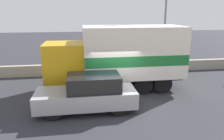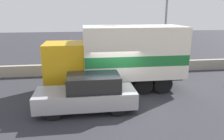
% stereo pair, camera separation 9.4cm
% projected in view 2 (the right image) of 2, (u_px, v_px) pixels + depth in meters
% --- Properties ---
extents(ground_plane, '(80.00, 80.00, 0.00)m').
position_uv_depth(ground_plane, '(119.00, 108.00, 10.46)').
color(ground_plane, '#2D2D33').
extents(stone_wall_backdrop, '(60.00, 0.35, 0.79)m').
position_uv_depth(stone_wall_backdrop, '(105.00, 68.00, 16.13)').
color(stone_wall_backdrop, '#A39984').
rests_on(stone_wall_backdrop, ground_plane).
extents(street_lamp, '(0.56, 0.28, 7.97)m').
position_uv_depth(street_lamp, '(166.00, 10.00, 15.27)').
color(street_lamp, slate).
rests_on(street_lamp, ground_plane).
extents(box_truck, '(7.70, 2.57, 3.68)m').
position_uv_depth(box_truck, '(121.00, 56.00, 12.36)').
color(box_truck, gold).
rests_on(box_truck, ground_plane).
extents(car_hatchback, '(4.54, 1.71, 1.72)m').
position_uv_depth(car_hatchback, '(88.00, 93.00, 9.96)').
color(car_hatchback, '#9E9EA3').
rests_on(car_hatchback, ground_plane).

